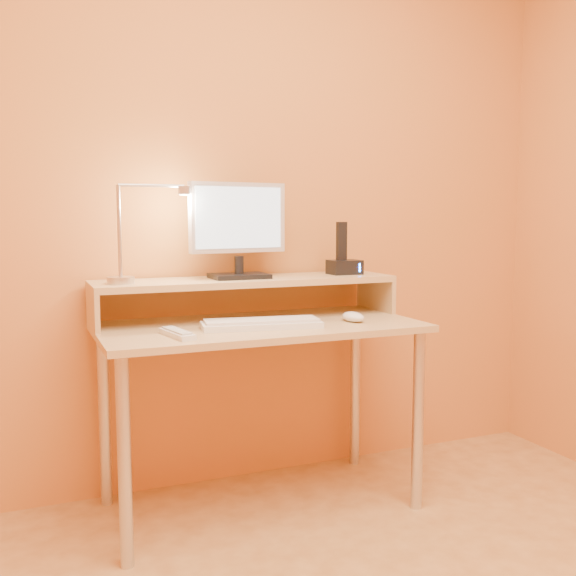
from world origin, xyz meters
name	(u,v)px	position (x,y,z in m)	size (l,w,h in m)	color
wall_back	(232,186)	(0.00, 1.50, 1.25)	(3.00, 0.04, 2.50)	#D77D3D
desk_leg_fl	(125,462)	(-0.55, 0.93, 0.35)	(0.04, 0.04, 0.69)	silver
desk_leg_fr	(418,421)	(0.55, 0.93, 0.35)	(0.04, 0.04, 0.69)	silver
desk_leg_bl	(104,418)	(-0.55, 1.43, 0.35)	(0.04, 0.04, 0.69)	silver
desk_leg_br	(355,389)	(0.55, 1.43, 0.35)	(0.04, 0.04, 0.69)	silver
desk_lower	(260,327)	(0.00, 1.18, 0.71)	(1.20, 0.60, 0.03)	tan
shelf_riser_left	(93,309)	(-0.59, 1.33, 0.79)	(0.02, 0.30, 0.14)	tan
shelf_riser_right	(376,294)	(0.59, 1.33, 0.79)	(0.02, 0.30, 0.14)	tan
desk_shelf	(246,281)	(0.00, 1.33, 0.87)	(1.20, 0.30, 0.03)	tan
monitor_foot	(239,276)	(-0.03, 1.33, 0.89)	(0.22, 0.16, 0.02)	black
monitor_neck	(239,265)	(-0.03, 1.33, 0.93)	(0.04, 0.04, 0.07)	black
monitor_panel	(238,218)	(-0.03, 1.34, 1.12)	(0.40, 0.04, 0.27)	silver
monitor_back	(236,218)	(-0.03, 1.36, 1.12)	(0.36, 0.01, 0.23)	black
monitor_screen	(239,218)	(-0.03, 1.32, 1.12)	(0.37, 0.00, 0.24)	#BADEFC
lamp_base	(121,280)	(-0.49, 1.30, 0.89)	(0.10, 0.10, 0.03)	silver
lamp_post	(119,231)	(-0.49, 1.30, 1.07)	(0.01, 0.01, 0.33)	silver
lamp_arm	(152,186)	(-0.37, 1.30, 1.24)	(0.01, 0.01, 0.24)	silver
lamp_head	(184,190)	(-0.25, 1.30, 1.22)	(0.04, 0.04, 0.03)	silver
lamp_bulb	(184,195)	(-0.25, 1.30, 1.20)	(0.03, 0.03, 0.00)	#FFEAC6
phone_dock	(344,267)	(0.44, 1.33, 0.91)	(0.13, 0.10, 0.06)	black
phone_handset	(342,241)	(0.42, 1.33, 1.02)	(0.04, 0.03, 0.16)	black
phone_led	(360,268)	(0.48, 1.28, 0.91)	(0.01, 0.00, 0.04)	#2988F9
keyboard	(262,325)	(-0.03, 1.09, 0.73)	(0.43, 0.14, 0.02)	silver
mouse	(353,317)	(0.35, 1.08, 0.74)	(0.06, 0.11, 0.04)	white
remote_control	(177,334)	(-0.35, 1.03, 0.73)	(0.05, 0.20, 0.02)	silver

